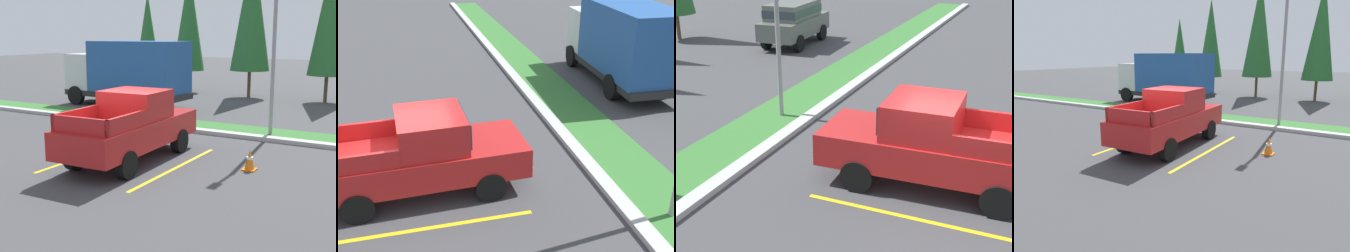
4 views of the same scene
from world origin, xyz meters
The scene contains 7 objects.
ground_plane centered at (0.00, 0.00, 0.00)m, with size 120.00×120.00×0.00m, color #424244.
parking_line_near centered at (-1.32, 0.41, 0.00)m, with size 0.12×4.80×0.01m, color yellow.
parking_line_far centered at (1.78, 0.41, 0.00)m, with size 0.12×4.80×0.01m, color yellow.
curb_strip centered at (0.00, 5.00, 0.07)m, with size 56.00×0.40×0.15m, color #B2B2AD.
grass_median centered at (0.00, 6.10, 0.03)m, with size 56.00×1.80×0.06m, color #387533.
pickup_truck_main centered at (0.23, 0.46, 1.04)m, with size 2.12×5.29×2.10m.
cargo_truck_distant centered at (-5.98, 9.17, 1.85)m, with size 6.89×2.71×3.40m.
Camera 2 is at (9.52, 0.20, 6.13)m, focal length 45.05 mm.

